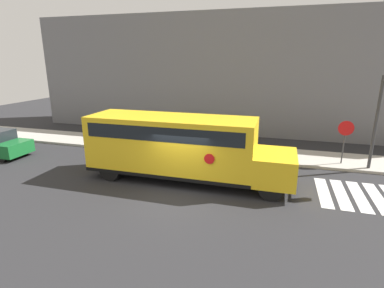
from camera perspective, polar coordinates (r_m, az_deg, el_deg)
ground_plane at (r=13.16m, az=-2.63°, el=-9.46°), size 60.00×60.00×0.00m
sidewalk_strip at (r=18.99m, az=3.79°, el=-1.17°), size 44.00×3.00×0.15m
building_backdrop at (r=24.57m, az=7.45°, el=13.09°), size 32.00×4.00×8.99m
crosswalk_stripes at (r=14.88m, az=30.50°, el=-8.67°), size 4.00×3.20×0.01m
school_bus at (r=14.12m, az=-2.52°, el=-0.11°), size 9.63×2.57×3.05m
stop_sign at (r=17.87m, az=27.11°, el=1.38°), size 0.79×0.10×2.51m
traffic_light at (r=16.60m, az=32.79°, el=5.10°), size 0.28×2.93×4.89m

